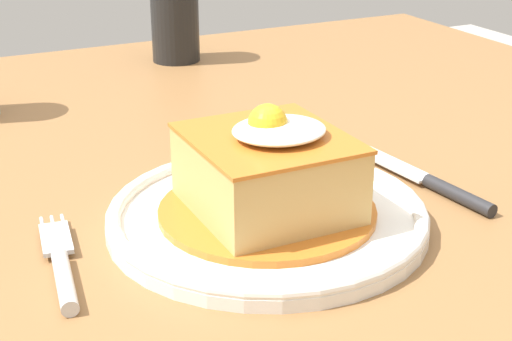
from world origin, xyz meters
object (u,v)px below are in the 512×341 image
knife (438,186)px  soda_can (175,17)px  fork (62,266)px  main_plate (267,215)px

knife → soda_can: bearing=95.0°
soda_can → fork: bearing=-118.7°
knife → soda_can: size_ratio=1.34×
main_plate → fork: 0.16m
fork → soda_can: size_ratio=1.14×
main_plate → knife: 0.16m
fork → knife: size_ratio=0.86×
fork → knife: 0.33m
main_plate → knife: (0.16, -0.01, -0.00)m
fork → knife: same height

